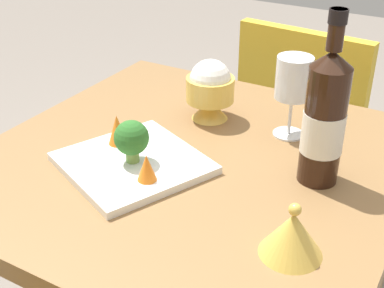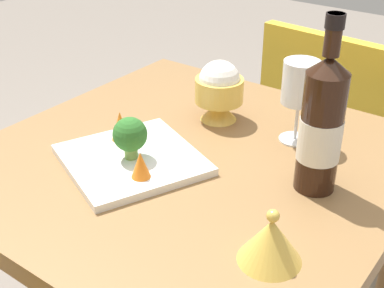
{
  "view_description": "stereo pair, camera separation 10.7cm",
  "coord_description": "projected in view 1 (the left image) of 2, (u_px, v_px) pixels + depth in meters",
  "views": [
    {
      "loc": [
        0.47,
        -0.81,
        1.29
      ],
      "look_at": [
        0.0,
        0.0,
        0.77
      ],
      "focal_mm": 49.84,
      "sensor_mm": 36.0,
      "label": 1
    },
    {
      "loc": [
        0.56,
        -0.75,
        1.29
      ],
      "look_at": [
        0.0,
        0.0,
        0.77
      ],
      "focal_mm": 49.84,
      "sensor_mm": 36.0,
      "label": 2
    }
  ],
  "objects": [
    {
      "name": "rice_bowl",
      "position": [
        210.0,
        89.0,
        1.21
      ],
      "size": [
        0.11,
        0.11,
        0.14
      ],
      "color": "gold",
      "rests_on": "dining_table"
    },
    {
      "name": "rice_bowl_lid",
      "position": [
        292.0,
        234.0,
        0.81
      ],
      "size": [
        0.1,
        0.1,
        0.09
      ],
      "color": "gold",
      "rests_on": "dining_table"
    },
    {
      "name": "carrot_garnish_left",
      "position": [
        117.0,
        130.0,
        1.09
      ],
      "size": [
        0.04,
        0.04,
        0.06
      ],
      "color": "orange",
      "rests_on": "serving_plate"
    },
    {
      "name": "dining_table",
      "position": [
        192.0,
        196.0,
        1.13
      ],
      "size": [
        0.83,
        0.83,
        0.74
      ],
      "color": "olive",
      "rests_on": "ground_plane"
    },
    {
      "name": "chair_near_window",
      "position": [
        306.0,
        124.0,
        1.69
      ],
      "size": [
        0.44,
        0.44,
        0.85
      ],
      "rotation": [
        0.0,
        0.0,
        -0.09
      ],
      "color": "gold",
      "rests_on": "ground_plane"
    },
    {
      "name": "serving_plate",
      "position": [
        133.0,
        163.0,
        1.05
      ],
      "size": [
        0.33,
        0.33,
        0.02
      ],
      "rotation": [
        0.0,
        0.0,
        -0.41
      ],
      "color": "white",
      "rests_on": "dining_table"
    },
    {
      "name": "broccoli_floret",
      "position": [
        132.0,
        139.0,
        1.01
      ],
      "size": [
        0.07,
        0.07,
        0.09
      ],
      "color": "#729E4C",
      "rests_on": "serving_plate"
    },
    {
      "name": "wine_glass",
      "position": [
        294.0,
        80.0,
        1.11
      ],
      "size": [
        0.08,
        0.08,
        0.18
      ],
      "color": "white",
      "rests_on": "dining_table"
    },
    {
      "name": "wine_bottle",
      "position": [
        324.0,
        119.0,
        0.95
      ],
      "size": [
        0.08,
        0.08,
        0.32
      ],
      "color": "black",
      "rests_on": "dining_table"
    },
    {
      "name": "carrot_garnish_right",
      "position": [
        147.0,
        168.0,
        0.97
      ],
      "size": [
        0.04,
        0.04,
        0.05
      ],
      "color": "orange",
      "rests_on": "serving_plate"
    }
  ]
}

